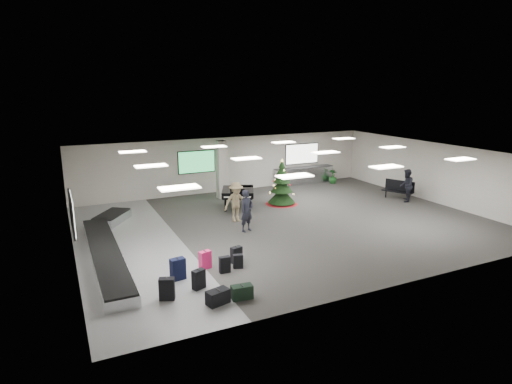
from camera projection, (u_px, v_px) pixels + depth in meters
name	position (u px, v px, depth m)	size (l,w,h in m)	color
ground	(287.00, 223.00, 19.58)	(18.00, 18.00, 0.00)	#32302E
room_envelope	(273.00, 171.00, 19.45)	(18.02, 14.02, 3.21)	#B9B4AA
baggage_carousel	(107.00, 246.00, 16.19)	(2.28, 9.71, 0.43)	silver
service_counter	(304.00, 175.00, 27.36)	(4.05, 0.65, 1.08)	silver
suitcase_0	(199.00, 279.00, 13.18)	(0.45, 0.36, 0.64)	black
suitcase_1	(225.00, 265.00, 14.33)	(0.37, 0.21, 0.58)	black
pink_suitcase	(205.00, 260.00, 14.64)	(0.45, 0.33, 0.65)	#E51D5F
suitcase_3	(236.00, 255.00, 15.13)	(0.43, 0.29, 0.61)	black
navy_suitcase	(178.00, 269.00, 13.79)	(0.51, 0.34, 0.74)	black
suitcase_5	(167.00, 289.00, 12.50)	(0.51, 0.39, 0.69)	black
green_duffel	(242.00, 292.00, 12.58)	(0.65, 0.37, 0.44)	black
suitcase_7	(238.00, 261.00, 14.69)	(0.37, 0.26, 0.51)	black
black_duffel	(218.00, 297.00, 12.27)	(0.72, 0.51, 0.45)	black
christmas_tree	(282.00, 189.00, 22.57)	(1.72, 1.72, 2.45)	maroon
grand_piano	(238.00, 192.00, 21.84)	(2.23, 2.47, 1.15)	black
bench	(399.00, 189.00, 23.60)	(1.21, 1.72, 1.04)	black
traveler_a	(247.00, 211.00, 18.30)	(0.66, 0.44, 1.82)	black
traveler_b	(236.00, 202.00, 19.63)	(1.20, 0.69, 1.85)	#857352
traveler_bench	(406.00, 185.00, 23.03)	(0.87, 0.68, 1.79)	black
potted_plant_left	(285.00, 182.00, 26.31)	(0.40, 0.32, 0.72)	#16451E
potted_plant_right	(333.00, 176.00, 27.49)	(0.51, 0.51, 0.91)	#16451E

